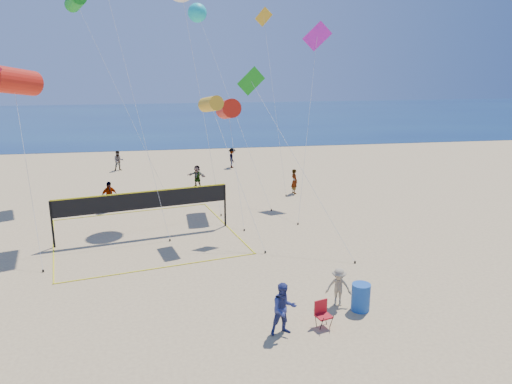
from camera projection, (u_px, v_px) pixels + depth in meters
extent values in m
cube|color=navy|center=(183.00, 119.00, 72.55)|extent=(140.00, 50.00, 0.03)
imported|color=navy|center=(284.00, 309.00, 16.15)|extent=(0.96, 0.80, 1.79)
imported|color=tan|center=(338.00, 287.00, 18.07)|extent=(1.03, 0.76, 1.43)
imported|color=gray|center=(109.00, 196.00, 29.15)|extent=(1.11, 0.92, 1.77)
imported|color=gray|center=(197.00, 176.00, 34.60)|extent=(1.44, 1.13, 1.52)
imported|color=gray|center=(294.00, 181.00, 32.89)|extent=(0.52, 0.67, 1.65)
imported|color=gray|center=(118.00, 161.00, 39.56)|extent=(0.87, 0.73, 1.58)
imported|color=gray|center=(232.00, 158.00, 40.60)|extent=(0.62, 1.05, 1.60)
cube|color=red|center=(324.00, 316.00, 16.66)|extent=(0.60, 0.57, 0.05)
cube|color=red|center=(321.00, 306.00, 16.77)|extent=(0.48, 0.18, 0.49)
cylinder|color=black|center=(321.00, 325.00, 16.47)|extent=(0.09, 0.25, 0.64)
cylinder|color=black|center=(316.00, 320.00, 16.78)|extent=(0.09, 0.25, 0.64)
cylinder|color=black|center=(331.00, 322.00, 16.64)|extent=(0.09, 0.25, 0.64)
cylinder|color=black|center=(325.00, 317.00, 16.95)|extent=(0.09, 0.25, 0.64)
cylinder|color=#194FA8|center=(361.00, 297.00, 17.78)|extent=(0.80, 0.80, 1.00)
cylinder|color=black|center=(52.00, 225.00, 23.48)|extent=(0.10, 0.10, 2.28)
cylinder|color=black|center=(225.00, 205.00, 26.50)|extent=(0.10, 0.10, 2.28)
cube|color=black|center=(143.00, 201.00, 24.81)|extent=(8.37, 1.84, 0.86)
cube|color=yellow|center=(142.00, 192.00, 24.69)|extent=(8.37, 1.85, 0.06)
cube|color=yellow|center=(162.00, 268.00, 21.45)|extent=(8.57, 1.92, 0.02)
cube|color=yellow|center=(133.00, 212.00, 29.14)|extent=(8.57, 1.92, 0.02)
cylinder|color=red|center=(13.00, 81.00, 22.99)|extent=(2.29, 3.10, 1.57)
cylinder|color=silver|center=(27.00, 172.00, 22.01)|extent=(1.56, 4.43, 7.67)
cylinder|color=black|center=(43.00, 271.00, 21.03)|extent=(0.08, 0.08, 0.10)
cylinder|color=silver|center=(135.00, 105.00, 24.35)|extent=(2.79, 3.62, 12.91)
cylinder|color=black|center=(170.00, 240.00, 24.55)|extent=(0.08, 0.08, 0.10)
cylinder|color=gold|center=(211.00, 104.00, 24.01)|extent=(1.19, 1.84, 0.93)
cylinder|color=silver|center=(237.00, 177.00, 23.54)|extent=(2.16, 3.16, 6.54)
cylinder|color=black|center=(265.00, 252.00, 23.06)|extent=(0.08, 0.08, 0.10)
cube|color=#199F1D|center=(251.00, 81.00, 24.74)|extent=(1.46, 0.26, 1.45)
cylinder|color=silver|center=(300.00, 166.00, 23.33)|extent=(3.77, 5.66, 7.57)
cylinder|color=black|center=(355.00, 262.00, 21.92)|extent=(0.08, 0.08, 0.10)
cube|color=#D61DC7|center=(317.00, 36.00, 30.56)|extent=(1.78, 0.49, 1.81)
cylinder|color=silver|center=(308.00, 124.00, 28.75)|extent=(2.51, 6.15, 9.95)
cylinder|color=black|center=(298.00, 224.00, 26.95)|extent=(0.08, 0.08, 0.10)
cylinder|color=silver|center=(201.00, 103.00, 27.73)|extent=(1.79, 2.24, 12.46)
cylinder|color=black|center=(221.00, 215.00, 28.45)|extent=(0.08, 0.08, 0.10)
sphere|color=#19CDC8|center=(197.00, 13.00, 33.48)|extent=(1.33, 1.33, 1.27)
cylinder|color=silver|center=(232.00, 105.00, 31.43)|extent=(3.63, 8.09, 11.58)
cylinder|color=black|center=(271.00, 210.00, 29.38)|extent=(0.08, 0.08, 0.10)
cylinder|color=#199F1D|center=(76.00, 1.00, 30.29)|extent=(1.70, 2.42, 1.22)
cylinder|color=silver|center=(123.00, 102.00, 31.25)|extent=(4.98, 2.11, 12.01)
cylinder|color=black|center=(167.00, 196.00, 32.22)|extent=(0.08, 0.08, 0.10)
cube|color=gold|center=(264.00, 17.00, 36.20)|extent=(1.19, 0.79, 1.39)
cylinder|color=silver|center=(274.00, 101.00, 34.32)|extent=(0.28, 7.18, 11.53)
cylinder|color=black|center=(286.00, 195.00, 32.45)|extent=(0.08, 0.08, 0.10)
cylinder|color=red|center=(228.00, 109.00, 28.60)|extent=(1.27, 2.63, 1.39)
cylinder|color=silver|center=(236.00, 167.00, 27.29)|extent=(0.31, 4.40, 5.83)
cylinder|color=black|center=(244.00, 230.00, 25.99)|extent=(0.08, 0.08, 0.10)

